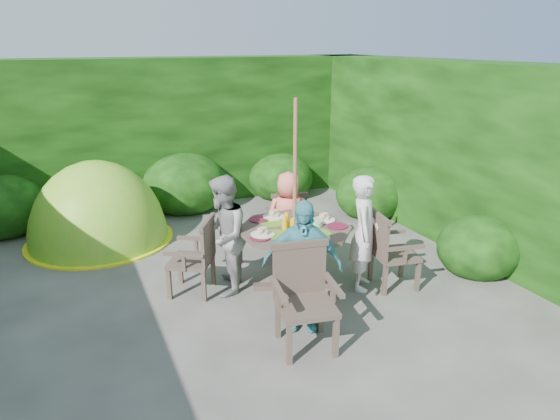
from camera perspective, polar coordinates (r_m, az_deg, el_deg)
name	(u,v)px	position (r m, az deg, el deg)	size (l,w,h in m)	color
ground	(207,302)	(5.70, -8.32, -10.40)	(60.00, 60.00, 0.00)	#4A4742
hedge_enclosure	(173,167)	(6.46, -12.13, 4.85)	(9.00, 9.00, 2.50)	black
patio_table	(295,238)	(5.67, 1.69, -3.17)	(1.68, 1.68, 0.91)	#3D3028
parasol_pole	(295,199)	(5.51, 1.69, 1.24)	(0.04, 0.04, 2.20)	brown
garden_chair_right	(389,250)	(5.92, 12.37, -4.45)	(0.56, 0.60, 0.88)	#3D3028
garden_chair_left	(197,256)	(5.73, -9.47, -5.18)	(0.65, 0.68, 0.86)	#3D3028
garden_chair_back	(287,221)	(6.76, 0.84, -1.21)	(0.58, 0.54, 0.84)	#3D3028
garden_chair_front	(304,295)	(4.73, 2.73, -9.70)	(0.64, 0.59, 0.94)	#3D3028
child_right	(364,233)	(5.78, 9.58, -2.60)	(0.49, 0.32, 1.36)	silver
child_left	(223,236)	(5.63, -6.49, -2.95)	(0.67, 0.52, 1.37)	#999894
child_back	(288,217)	(6.42, 0.97, -0.86)	(0.59, 0.38, 1.20)	#F47965
child_front	(302,265)	(4.92, 2.54, -6.33)	(0.79, 0.33, 1.34)	teal
dome_tent	(101,241)	(7.73, -19.79, -3.32)	(2.06, 2.06, 2.36)	#6BCC27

